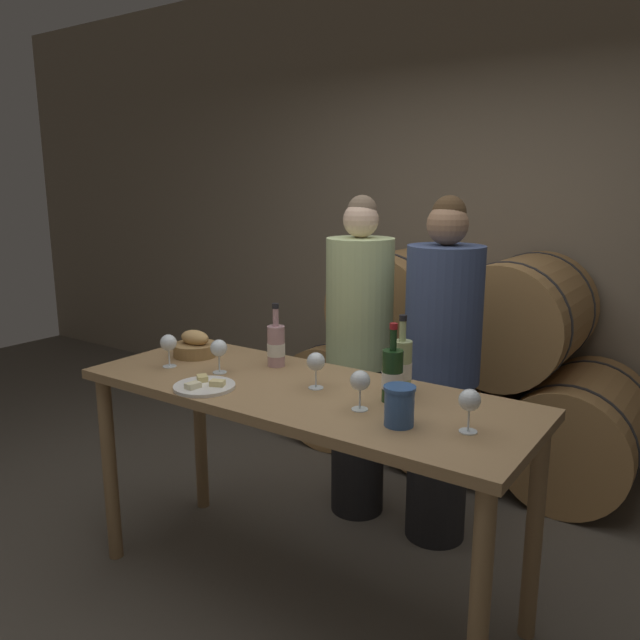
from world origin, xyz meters
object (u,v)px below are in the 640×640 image
(wine_glass_far_left, at_px, (168,344))
(wine_glass_far_right, at_px, (470,401))
(wine_glass_left, at_px, (219,349))
(wine_bottle_red, at_px, (392,375))
(wine_glass_right, at_px, (360,382))
(tasting_table, at_px, (301,416))
(person_left, at_px, (359,358))
(cheese_plate, at_px, (204,386))
(wine_bottle_white, at_px, (402,365))
(blue_crock, at_px, (399,404))
(person_right, at_px, (441,373))
(wine_bottle_rose, at_px, (276,345))
(bread_basket, at_px, (195,346))
(wine_glass_center, at_px, (316,363))

(wine_glass_far_left, xyz_separation_m, wine_glass_far_right, (1.36, 0.04, 0.00))
(wine_glass_far_left, xyz_separation_m, wine_glass_left, (0.24, 0.06, 0.00))
(wine_bottle_red, bearing_deg, wine_glass_right, -109.08)
(tasting_table, bearing_deg, wine_glass_far_left, -171.51)
(wine_glass_far_left, bearing_deg, person_left, 60.07)
(cheese_plate, xyz_separation_m, wine_glass_far_right, (1.03, 0.17, 0.10))
(person_left, bearing_deg, wine_glass_far_right, -41.51)
(wine_glass_far_left, bearing_deg, wine_glass_far_right, 1.86)
(wine_glass_right, bearing_deg, person_left, 121.17)
(wine_bottle_white, height_order, wine_glass_right, wine_bottle_white)
(person_left, height_order, blue_crock, person_left)
(person_right, bearing_deg, tasting_table, -110.98)
(person_right, height_order, blue_crock, person_right)
(person_right, distance_m, wine_glass_far_right, 0.92)
(person_left, distance_m, wine_glass_left, 0.82)
(tasting_table, relative_size, wine_glass_far_right, 12.71)
(wine_bottle_rose, distance_m, wine_glass_far_right, 1.01)
(person_right, relative_size, wine_glass_right, 11.34)
(wine_glass_right, distance_m, wine_glass_far_right, 0.40)
(wine_bottle_white, xyz_separation_m, wine_glass_right, (-0.03, -0.27, 0.00))
(wine_glass_left, bearing_deg, wine_glass_far_right, -0.77)
(tasting_table, distance_m, wine_glass_left, 0.46)
(person_right, relative_size, wine_glass_left, 11.34)
(bread_basket, xyz_separation_m, wine_glass_far_right, (1.40, -0.15, 0.06))
(tasting_table, distance_m, wine_bottle_white, 0.46)
(wine_bottle_white, distance_m, blue_crock, 0.36)
(wine_bottle_rose, xyz_separation_m, blue_crock, (0.77, -0.31, -0.02))
(wine_glass_far_right, bearing_deg, wine_bottle_white, 146.64)
(bread_basket, bearing_deg, wine_bottle_red, -1.51)
(wine_bottle_white, height_order, wine_glass_center, wine_bottle_white)
(wine_glass_far_left, relative_size, wine_glass_left, 1.00)
(wine_bottle_white, bearing_deg, wine_glass_far_right, -33.36)
(blue_crock, height_order, wine_glass_left, wine_glass_left)
(wine_bottle_rose, bearing_deg, wine_glass_right, -23.94)
(wine_bottle_white, relative_size, wine_glass_left, 2.07)
(wine_glass_right, bearing_deg, wine_glass_center, 158.14)
(bread_basket, xyz_separation_m, wine_glass_center, (0.74, -0.07, 0.06))
(cheese_plate, distance_m, wine_glass_left, 0.23)
(blue_crock, bearing_deg, person_left, 128.02)
(person_right, xyz_separation_m, bread_basket, (-0.96, -0.64, 0.12))
(wine_glass_left, bearing_deg, wine_glass_far_left, -166.36)
(person_right, bearing_deg, wine_bottle_rose, -134.93)
(person_left, height_order, wine_glass_far_left, person_left)
(blue_crock, relative_size, bread_basket, 0.67)
(wine_bottle_red, height_order, wine_glass_left, wine_bottle_red)
(wine_glass_far_left, bearing_deg, bread_basket, 100.72)
(person_left, xyz_separation_m, wine_glass_center, (0.22, -0.70, 0.18))
(cheese_plate, relative_size, wine_glass_right, 1.67)
(wine_bottle_white, distance_m, cheese_plate, 0.78)
(tasting_table, bearing_deg, person_right, 69.02)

